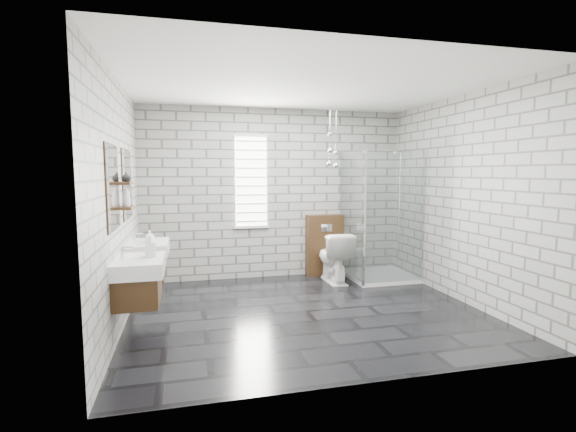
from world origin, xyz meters
name	(u,v)px	position (x,y,z in m)	size (l,w,h in m)	color
floor	(307,312)	(0.00, 0.00, -0.01)	(4.20, 3.60, 0.02)	black
ceiling	(308,84)	(0.00, 0.00, 2.71)	(4.20, 3.60, 0.02)	white
wall_back	(275,194)	(0.00, 1.81, 1.35)	(4.20, 0.02, 2.70)	#9E9E99
wall_front	(373,217)	(0.00, -1.81, 1.35)	(4.20, 0.02, 2.70)	#9E9E99
wall_left	(118,205)	(-2.11, 0.00, 1.35)	(0.02, 3.60, 2.70)	#9E9E99
wall_right	(461,199)	(2.11, 0.00, 1.35)	(0.02, 3.60, 2.70)	#9E9E99
vanity_left	(135,268)	(-1.91, -0.48, 0.76)	(0.47, 0.70, 1.57)	#3E2713
vanity_right	(145,250)	(-1.91, 0.52, 0.76)	(0.47, 0.70, 1.57)	#3E2713
shelf_lower	(126,208)	(-2.03, -0.05, 1.32)	(0.14, 0.30, 0.03)	#3E2713
shelf_upper	(125,183)	(-2.03, -0.05, 1.58)	(0.14, 0.30, 0.03)	#3E2713
window	(251,182)	(-0.40, 1.78, 1.55)	(0.56, 0.05, 1.48)	white
cistern_panel	(324,245)	(0.80, 1.70, 0.50)	(0.60, 0.20, 1.00)	#3E2713
flush_plate	(327,228)	(0.80, 1.60, 0.80)	(0.18, 0.01, 0.12)	silver
shower_enclosure	(377,248)	(1.50, 1.18, 0.50)	(1.00, 1.00, 2.03)	white
pendant_cluster	(332,152)	(0.80, 1.37, 2.00)	(0.23, 0.25, 0.94)	silver
toilet	(334,257)	(0.80, 1.25, 0.39)	(0.44, 0.77, 0.78)	white
soap_bottle_a	(150,246)	(-1.76, -0.43, 0.96)	(0.09, 0.10, 0.21)	#B2B2B2
soap_bottle_b	(150,236)	(-1.84, 0.51, 0.92)	(0.11, 0.11, 0.15)	#B2B2B2
soap_bottle_c	(126,196)	(-2.02, -0.07, 1.45)	(0.09, 0.09, 0.23)	#B2B2B2
vase	(126,177)	(-2.02, 0.00, 1.65)	(0.10, 0.10, 0.10)	#B2B2B2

